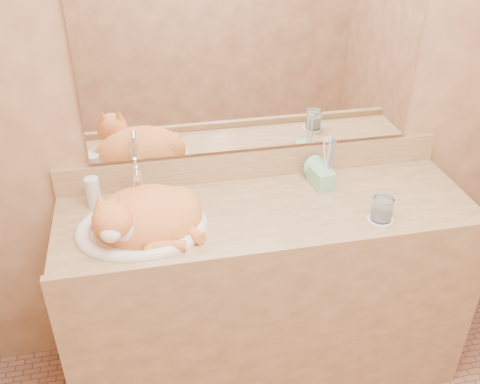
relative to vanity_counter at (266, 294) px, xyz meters
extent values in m
cube|color=#906141|center=(0.00, 0.28, 0.82)|extent=(2.40, 0.02, 2.50)
cube|color=white|center=(0.00, 0.26, 0.97)|extent=(1.30, 0.02, 0.80)
imported|color=#80CC9F|center=(0.26, 0.09, 0.51)|extent=(0.09, 0.09, 0.17)
imported|color=#80CC9F|center=(0.27, 0.13, 0.47)|extent=(0.13, 0.13, 0.09)
cylinder|color=white|center=(0.39, -0.14, 0.43)|extent=(0.10, 0.10, 0.01)
cylinder|color=silver|center=(0.39, -0.14, 0.48)|extent=(0.08, 0.08, 0.09)
cylinder|color=silver|center=(-0.65, 0.16, 0.49)|extent=(0.05, 0.05, 0.13)
camera|label=1|loc=(-0.45, -1.62, 1.57)|focal=40.00mm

